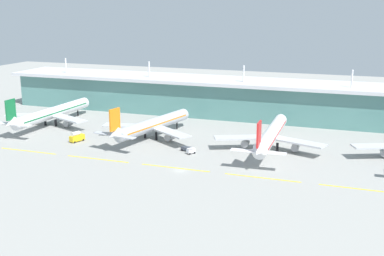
# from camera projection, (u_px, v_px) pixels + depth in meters

# --- Properties ---
(ground_plane) EXTENTS (600.00, 600.00, 0.00)m
(ground_plane) POSITION_uv_depth(u_px,v_px,m) (180.00, 171.00, 190.47)
(ground_plane) COLOR gray
(terminal_building) EXTENTS (288.00, 34.00, 29.53)m
(terminal_building) POSITION_uv_depth(u_px,v_px,m) (245.00, 98.00, 280.47)
(terminal_building) COLOR slate
(terminal_building) RESTS_ON ground
(airliner_nearest) EXTENTS (48.79, 70.05, 18.90)m
(airliner_nearest) POSITION_uv_depth(u_px,v_px,m) (52.00, 113.00, 261.40)
(airliner_nearest) COLOR silver
(airliner_nearest) RESTS_ON ground
(airliner_near_middle) EXTENTS (47.82, 62.45, 18.90)m
(airliner_near_middle) POSITION_uv_depth(u_px,v_px,m) (152.00, 125.00, 235.62)
(airliner_near_middle) COLOR #ADB2BC
(airliner_near_middle) RESTS_ON ground
(airliner_far_middle) EXTENTS (48.76, 69.05, 18.90)m
(airliner_far_middle) POSITION_uv_depth(u_px,v_px,m) (271.00, 135.00, 217.12)
(airliner_far_middle) COLOR white
(airliner_far_middle) RESTS_ON ground
(taxiway_stripe_west) EXTENTS (28.00, 0.70, 0.04)m
(taxiway_stripe_west) POSITION_uv_depth(u_px,v_px,m) (28.00, 151.00, 216.29)
(taxiway_stripe_west) COLOR yellow
(taxiway_stripe_west) RESTS_ON ground
(taxiway_stripe_mid_west) EXTENTS (28.00, 0.70, 0.04)m
(taxiway_stripe_mid_west) POSITION_uv_depth(u_px,v_px,m) (98.00, 159.00, 205.08)
(taxiway_stripe_mid_west) COLOR yellow
(taxiway_stripe_mid_west) RESTS_ON ground
(taxiway_stripe_centre) EXTENTS (28.00, 0.70, 0.04)m
(taxiway_stripe_centre) POSITION_uv_depth(u_px,v_px,m) (175.00, 168.00, 193.86)
(taxiway_stripe_centre) COLOR yellow
(taxiway_stripe_centre) RESTS_ON ground
(taxiway_stripe_mid_east) EXTENTS (28.00, 0.70, 0.04)m
(taxiway_stripe_mid_east) POSITION_uv_depth(u_px,v_px,m) (262.00, 178.00, 182.64)
(taxiway_stripe_mid_east) COLOR yellow
(taxiway_stripe_mid_east) RESTS_ON ground
(taxiway_stripe_east) EXTENTS (28.00, 0.70, 0.04)m
(taxiway_stripe_east) POSITION_uv_depth(u_px,v_px,m) (361.00, 189.00, 171.42)
(taxiway_stripe_east) COLOR yellow
(taxiway_stripe_east) RESTS_ON ground
(baggage_cart) EXTENTS (3.46, 4.01, 2.48)m
(baggage_cart) POSITION_uv_depth(u_px,v_px,m) (191.00, 151.00, 211.99)
(baggage_cart) COLOR silver
(baggage_cart) RESTS_ON ground
(pushback_tug) EXTENTS (4.80, 3.28, 1.85)m
(pushback_tug) POSITION_uv_depth(u_px,v_px,m) (187.00, 149.00, 216.12)
(pushback_tug) COLOR #333842
(pushback_tug) RESTS_ON ground
(fuel_truck) EXTENTS (4.59, 7.65, 4.95)m
(fuel_truck) POSITION_uv_depth(u_px,v_px,m) (77.00, 137.00, 230.72)
(fuel_truck) COLOR gold
(fuel_truck) RESTS_ON ground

